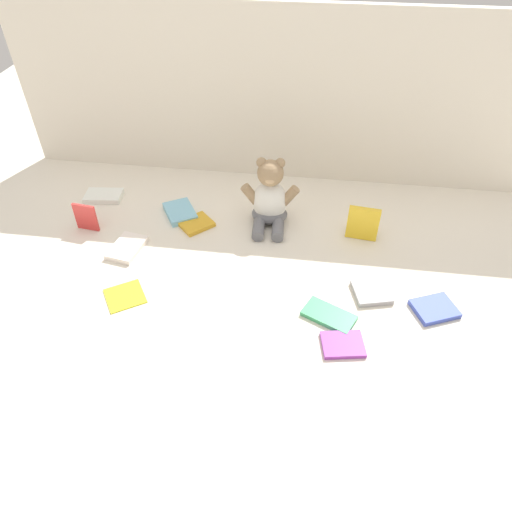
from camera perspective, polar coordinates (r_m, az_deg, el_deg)
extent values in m
plane|color=silver|center=(1.40, 0.48, -0.39)|extent=(3.20, 3.20, 0.00)
cube|color=silver|center=(1.66, 2.84, 18.76)|extent=(1.84, 0.03, 0.59)
ellipsoid|color=white|center=(1.51, 1.70, 6.69)|extent=(0.12, 0.09, 0.15)
ellipsoid|color=slate|center=(1.54, 1.65, 5.15)|extent=(0.12, 0.10, 0.05)
sphere|color=#9E7F5B|center=(1.45, 1.77, 10.09)|extent=(0.09, 0.09, 0.08)
ellipsoid|color=tan|center=(1.43, 1.70, 9.25)|extent=(0.04, 0.03, 0.02)
sphere|color=#9E7F5B|center=(1.44, 0.65, 11.36)|extent=(0.03, 0.03, 0.03)
sphere|color=#9E7F5B|center=(1.44, 2.98, 11.26)|extent=(0.03, 0.03, 0.03)
cylinder|color=#9E7F5B|center=(1.50, -0.61, 7.50)|extent=(0.07, 0.03, 0.08)
cylinder|color=#9E7F5B|center=(1.49, 4.03, 7.29)|extent=(0.07, 0.03, 0.08)
cylinder|color=slate|center=(1.48, 0.31, 3.29)|extent=(0.04, 0.08, 0.04)
cylinder|color=slate|center=(1.48, 2.68, 3.18)|extent=(0.04, 0.08, 0.04)
cube|color=purple|center=(1.19, 10.54, -10.57)|extent=(0.12, 0.10, 0.01)
cube|color=gold|center=(1.54, -7.32, 3.92)|extent=(0.13, 0.13, 0.01)
cube|color=#9D9A9D|center=(1.33, 13.92, -4.29)|extent=(0.12, 0.12, 0.02)
cube|color=#3A9E62|center=(1.25, 8.88, -7.20)|extent=(0.15, 0.12, 0.01)
cube|color=white|center=(1.73, -18.09, 6.97)|extent=(0.13, 0.09, 0.02)
cube|color=yellow|center=(1.49, 12.91, 3.89)|extent=(0.10, 0.04, 0.11)
cube|color=#79BCD7|center=(1.59, -9.25, 5.33)|extent=(0.14, 0.15, 0.02)
cube|color=red|center=(1.58, -20.05, 4.46)|extent=(0.08, 0.02, 0.09)
cube|color=yellow|center=(1.34, -15.71, -4.66)|extent=(0.14, 0.14, 0.01)
cube|color=#3D51BC|center=(1.33, 20.95, -6.04)|extent=(0.13, 0.12, 0.02)
cube|color=white|center=(1.48, -15.47, 0.98)|extent=(0.11, 0.14, 0.02)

